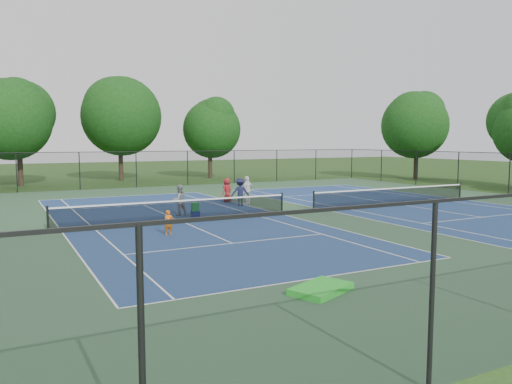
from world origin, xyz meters
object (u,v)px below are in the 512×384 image
tree_back_a (18,115)px  bystander_c (227,190)px  tree_back_b (119,113)px  ball_crate (195,214)px  bystander_b (240,192)px  tree_back_c (210,125)px  instructor (179,200)px  child_player (169,223)px  ball_hopper (195,207)px  bystander_a (247,190)px  tree_side_e (417,122)px

tree_back_a → bystander_c: bearing=-59.1°
tree_back_b → ball_crate: (-1.94, -25.60, -6.43)m
bystander_b → bystander_c: (0.11, 2.13, -0.08)m
tree_back_c → ball_crate: size_ratio=21.01×
instructor → bystander_b: 4.89m
child_player → bystander_c: 11.27m
child_player → instructor: (2.15, 4.93, 0.29)m
tree_back_b → ball_hopper: tree_back_b is taller
ball_crate → bystander_b: bearing=36.3°
tree_back_a → bystander_c: 22.28m
child_player → instructor: size_ratio=0.64×
bystander_b → ball_hopper: bystander_b is taller
tree_back_c → ball_hopper: 27.37m
bystander_c → child_player: bearing=27.8°
instructor → bystander_a: bystander_a is taller
tree_back_c → tree_back_a: bearing=-176.8°
bystander_b → ball_crate: size_ratio=4.23×
tree_back_a → tree_back_c: size_ratio=1.09×
tree_back_b → tree_side_e: (27.00, -12.00, -0.79)m
tree_back_c → child_player: size_ratio=8.04×
ball_crate → ball_hopper: (0.00, 0.00, 0.38)m
ball_crate → ball_hopper: bearing=0.0°
child_player → bystander_a: 10.35m
tree_back_b → tree_side_e: tree_back_b is taller
tree_side_e → child_player: 36.57m
tree_side_e → bystander_b: bearing=-156.8°
bystander_a → bystander_c: size_ratio=1.15×
tree_side_e → bystander_c: size_ratio=5.77×
tree_back_b → instructor: tree_back_b is taller
tree_back_a → bystander_b: size_ratio=5.42×
tree_back_a → bystander_c: size_ratio=5.96×
tree_back_a → tree_side_e: 37.36m
child_player → ball_hopper: size_ratio=2.40×
bystander_a → ball_hopper: size_ratio=4.05×
child_player → ball_hopper: 4.81m
instructor → bystander_c: bearing=-146.8°
tree_side_e → tree_back_a: bearing=164.5°
instructor → bystander_c: (4.59, 4.09, -0.04)m
tree_back_b → tree_back_c: size_ratio=1.19×
bystander_c → tree_side_e: bearing=173.5°
tree_back_a → ball_crate: tree_back_a is taller
tree_back_c → instructor: bearing=-115.9°
instructor → ball_hopper: bearing=110.8°
tree_back_a → tree_back_b: bearing=12.5°
bystander_c → ball_crate: 6.49m
bystander_a → bystander_b: bystander_a is taller
bystander_b → tree_side_e: bearing=-137.6°
ball_crate → tree_back_b: bearing=85.7°
tree_back_a → ball_crate: 25.32m
tree_back_b → child_player: size_ratio=9.60×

